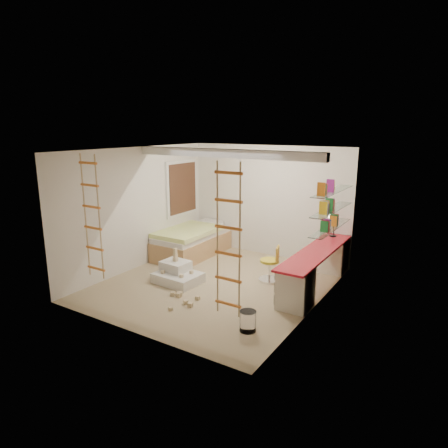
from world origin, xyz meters
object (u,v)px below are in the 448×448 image
Objects in this scene: swivel_chair at (270,268)px; play_platform at (177,274)px; desk at (316,267)px; bed at (192,242)px.

play_platform is at bearing -147.00° from swivel_chair.
desk is 0.90m from swivel_chair.
swivel_chair is (2.32, -0.52, -0.06)m from bed.
swivel_chair is (-0.88, -0.16, -0.14)m from desk.
swivel_chair is at bearing -12.67° from bed.
play_platform is (-2.43, -1.17, -0.25)m from desk.
bed is 1.72m from play_platform.
bed is 2.38m from swivel_chair.
desk reaches higher than bed.
desk is 3.86× the size of swivel_chair.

